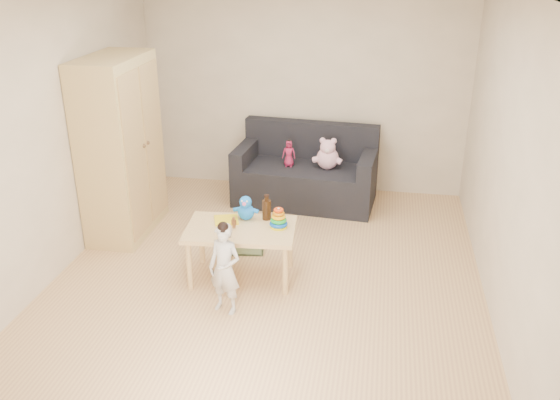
% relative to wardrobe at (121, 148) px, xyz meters
% --- Properties ---
extents(room, '(4.50, 4.50, 4.50)m').
position_rel_wardrobe_xyz_m(room, '(1.72, -0.63, 0.34)').
color(room, '#DBB076').
rests_on(room, ground).
extents(wardrobe, '(0.53, 1.06, 1.91)m').
position_rel_wardrobe_xyz_m(wardrobe, '(0.00, 0.00, 0.00)').
color(wardrobe, tan).
rests_on(wardrobe, ground).
extents(sofa, '(1.73, 0.96, 0.47)m').
position_rel_wardrobe_xyz_m(sofa, '(1.82, 1.10, -0.72)').
color(sofa, black).
rests_on(sofa, ground).
extents(play_table, '(1.05, 0.71, 0.53)m').
position_rel_wardrobe_xyz_m(play_table, '(1.48, -0.80, -0.69)').
color(play_table, '#ECCE81').
rests_on(play_table, ground).
extents(storage_bin, '(0.44, 0.36, 0.12)m').
position_rel_wardrobe_xyz_m(storage_bin, '(1.37, -0.24, -0.89)').
color(storage_bin, gray).
rests_on(storage_bin, ground).
extents(toddler, '(0.34, 0.28, 0.80)m').
position_rel_wardrobe_xyz_m(toddler, '(1.47, -1.36, -0.55)').
color(toddler, beige).
rests_on(toddler, ground).
extents(pink_bear, '(0.33, 0.30, 0.32)m').
position_rel_wardrobe_xyz_m(pink_bear, '(2.09, 1.06, -0.33)').
color(pink_bear, '#FFBBD7').
rests_on(pink_bear, sofa).
extents(doll, '(0.16, 0.11, 0.31)m').
position_rel_wardrobe_xyz_m(doll, '(1.63, 1.06, -0.33)').
color(doll, '#AC204B').
rests_on(doll, sofa).
extents(ring_stacker, '(0.17, 0.17, 0.19)m').
position_rel_wardrobe_xyz_m(ring_stacker, '(1.82, -0.73, -0.35)').
color(ring_stacker, yellow).
rests_on(ring_stacker, play_table).
extents(brown_bottle, '(0.09, 0.09, 0.25)m').
position_rel_wardrobe_xyz_m(brown_bottle, '(1.68, -0.57, -0.32)').
color(brown_bottle, black).
rests_on(brown_bottle, play_table).
extents(blue_plush, '(0.21, 0.18, 0.24)m').
position_rel_wardrobe_xyz_m(blue_plush, '(1.49, -0.61, -0.31)').
color(blue_plush, '#1C81FF').
rests_on(blue_plush, play_table).
extents(wooden_figure, '(0.05, 0.05, 0.11)m').
position_rel_wardrobe_xyz_m(wooden_figure, '(1.42, -0.82, -0.37)').
color(wooden_figure, brown).
rests_on(wooden_figure, play_table).
extents(yellow_book, '(0.28, 0.28, 0.02)m').
position_rel_wardrobe_xyz_m(yellow_book, '(1.31, -0.68, -0.42)').
color(yellow_book, yellow).
rests_on(yellow_book, play_table).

